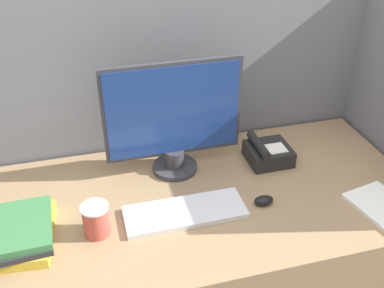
% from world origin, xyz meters
% --- Properties ---
extents(cubicle_panel_rear, '(2.08, 0.04, 1.44)m').
position_xyz_m(cubicle_panel_rear, '(0.00, 0.86, 0.72)').
color(cubicle_panel_rear, slate).
rests_on(cubicle_panel_rear, ground_plane).
extents(desk, '(1.68, 0.82, 0.73)m').
position_xyz_m(desk, '(0.00, 0.41, 0.36)').
color(desk, '#937551').
rests_on(desk, ground_plane).
extents(monitor, '(0.54, 0.18, 0.47)m').
position_xyz_m(monitor, '(-0.06, 0.61, 0.96)').
color(monitor, '#333338').
rests_on(monitor, desk).
extents(keyboard, '(0.44, 0.16, 0.02)m').
position_xyz_m(keyboard, '(-0.09, 0.33, 0.74)').
color(keyboard, silver).
rests_on(keyboard, desk).
extents(mouse, '(0.07, 0.05, 0.03)m').
position_xyz_m(mouse, '(0.21, 0.31, 0.74)').
color(mouse, black).
rests_on(mouse, desk).
extents(coffee_cup, '(0.09, 0.09, 0.12)m').
position_xyz_m(coffee_cup, '(-0.40, 0.31, 0.79)').
color(coffee_cup, '#BF4C3F').
rests_on(coffee_cup, desk).
extents(book_stack, '(0.23, 0.31, 0.08)m').
position_xyz_m(book_stack, '(-0.65, 0.34, 0.77)').
color(book_stack, gold).
rests_on(book_stack, desk).
extents(desk_telephone, '(0.18, 0.18, 0.10)m').
position_xyz_m(desk_telephone, '(0.33, 0.57, 0.77)').
color(desk_telephone, black).
rests_on(desk_telephone, desk).
extents(paper_pile, '(0.23, 0.27, 0.02)m').
position_xyz_m(paper_pile, '(0.62, 0.17, 0.74)').
color(paper_pile, white).
rests_on(paper_pile, desk).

